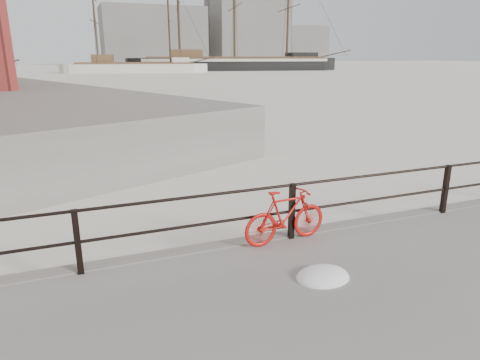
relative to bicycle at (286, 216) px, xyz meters
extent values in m
plane|color=white|center=(3.67, 0.25, -0.82)|extent=(400.00, 400.00, 0.00)
imported|color=red|center=(0.00, 0.00, 0.00)|extent=(1.58, 0.37, 0.94)
ellipsoid|color=white|center=(-0.06, -1.32, -0.33)|extent=(0.81, 0.64, 0.29)
cube|color=gray|center=(23.67, 140.25, 8.18)|extent=(32.00, 18.00, 18.00)
cube|color=gray|center=(58.67, 145.25, 11.18)|extent=(26.00, 20.00, 24.00)
cube|color=gray|center=(81.67, 150.25, 6.18)|extent=(20.00, 16.00, 14.00)
cylinder|color=gray|center=(45.67, 150.25, 21.18)|extent=(2.80, 2.80, 44.00)
camera|label=1|loc=(-3.21, -6.06, 2.64)|focal=32.00mm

